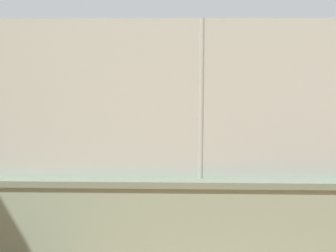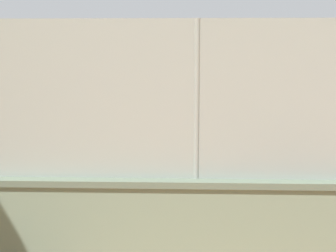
# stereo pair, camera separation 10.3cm
# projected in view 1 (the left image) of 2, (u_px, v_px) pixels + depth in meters

# --- Properties ---
(ground_plane) EXTENTS (260.00, 260.00, 0.00)m
(ground_plane) POSITION_uv_depth(u_px,v_px,m) (53.00, 132.00, 18.13)
(ground_plane) COLOR #B27247
(perimeter_wall) EXTENTS (24.32, 1.37, 1.47)m
(perimeter_wall) POSITION_uv_depth(u_px,v_px,m) (63.00, 233.00, 6.11)
(perimeter_wall) COLOR slate
(perimeter_wall) RESTS_ON ground_plane
(fence_panel_on_wall) EXTENTS (23.89, 0.99, 1.91)m
(fence_panel_on_wall) POSITION_uv_depth(u_px,v_px,m) (59.00, 100.00, 5.85)
(fence_panel_on_wall) COLOR gray
(fence_panel_on_wall) RESTS_ON perimeter_wall
(player_foreground_swinging) EXTENTS (1.28, 0.77, 1.65)m
(player_foreground_swinging) POSITION_uv_depth(u_px,v_px,m) (224.00, 123.00, 13.74)
(player_foreground_swinging) COLOR black
(player_foreground_swinging) RESTS_ON ground_plane
(player_near_wall_returning) EXTENTS (1.05, 0.77, 1.63)m
(player_near_wall_returning) POSITION_uv_depth(u_px,v_px,m) (153.00, 111.00, 16.65)
(player_near_wall_returning) COLOR #B2B2B2
(player_near_wall_returning) RESTS_ON ground_plane
(sports_ball) EXTENTS (0.21, 0.21, 0.21)m
(sports_ball) POSITION_uv_depth(u_px,v_px,m) (188.00, 159.00, 13.18)
(sports_ball) COLOR white
(sports_ball) RESTS_ON ground_plane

